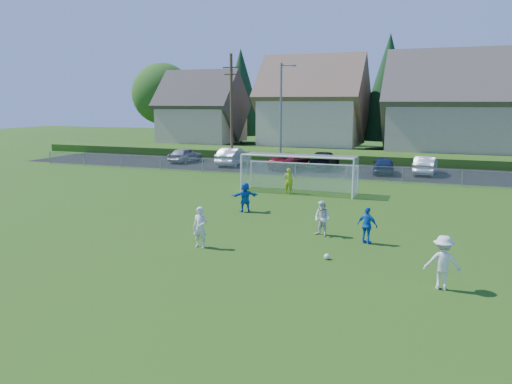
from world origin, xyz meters
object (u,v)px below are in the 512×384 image
at_px(car_b, 233,156).
at_px(soccer_goal, 300,168).
at_px(car_a, 185,155).
at_px(car_f, 425,165).
at_px(player_blue_b, 245,197).
at_px(player_white_b, 322,219).
at_px(car_d, 324,160).
at_px(player_white_a, 200,227).
at_px(car_c, 291,161).
at_px(player_blue_a, 367,225).
at_px(soccer_ball, 327,257).
at_px(player_white_c, 443,263).
at_px(goalkeeper, 289,181).
at_px(car_e, 383,165).

xyz_separation_m(car_b, soccer_goal, (9.57, -11.29, 0.82)).
distance_m(car_a, car_f, 22.11).
relative_size(player_blue_b, car_f, 0.36).
bearing_deg(car_a, player_white_b, 135.86).
relative_size(car_a, car_d, 0.80).
bearing_deg(player_white_a, car_b, 110.07).
height_order(car_c, car_f, car_f).
height_order(player_blue_a, car_c, player_blue_a).
xyz_separation_m(player_white_b, car_a, (-18.56, 21.63, -0.07)).
bearing_deg(player_blue_b, player_blue_a, 118.07).
bearing_deg(car_a, car_c, -179.47).
relative_size(soccer_ball, car_d, 0.04).
bearing_deg(car_a, soccer_ball, 133.39).
bearing_deg(soccer_ball, car_a, 128.15).
relative_size(player_white_b, soccer_goal, 0.21).
distance_m(player_white_c, player_blue_b, 12.95).
bearing_deg(player_white_b, car_d, 128.02).
relative_size(player_white_c, player_blue_b, 1.08).
xyz_separation_m(player_white_a, car_c, (-3.42, 24.21, -0.13)).
bearing_deg(soccer_ball, player_blue_a, 67.79).
height_order(car_c, car_d, car_d).
bearing_deg(player_white_c, goalkeeper, -59.91).
bearing_deg(soccer_ball, car_c, 109.74).
xyz_separation_m(player_blue_a, car_a, (-20.59, 22.14, -0.06)).
xyz_separation_m(goalkeeper, car_a, (-14.16, 12.22, -0.10)).
distance_m(player_blue_a, car_a, 30.24).
relative_size(player_white_a, player_blue_a, 1.09).
relative_size(car_f, soccer_goal, 0.60).
bearing_deg(car_b, car_f, 176.99).
bearing_deg(player_blue_b, car_d, -123.37).
xyz_separation_m(car_a, car_c, (10.91, -0.90, -0.00)).
xyz_separation_m(player_white_a, car_e, (4.55, 23.96, -0.14)).
height_order(player_white_a, soccer_goal, soccer_goal).
height_order(player_blue_b, car_c, player_blue_b).
bearing_deg(goalkeeper, player_blue_b, 78.42).
height_order(player_white_a, car_c, player_white_a).
relative_size(soccer_ball, player_blue_a, 0.14).
height_order(car_a, car_c, same).
bearing_deg(player_blue_a, car_a, -27.41).
xyz_separation_m(car_a, soccer_goal, (14.73, -11.67, 0.91)).
xyz_separation_m(player_white_c, car_f, (-1.45, 26.26, -0.14)).
height_order(player_white_a, car_d, player_white_a).
xyz_separation_m(player_white_a, car_f, (7.77, 24.87, -0.10)).
height_order(soccer_ball, player_blue_a, player_blue_a).
distance_m(soccer_ball, player_white_c, 4.46).
bearing_deg(car_c, car_d, -154.19).
bearing_deg(car_c, car_e, -174.64).
height_order(player_white_c, car_e, player_white_c).
distance_m(car_a, car_c, 10.95).
height_order(goalkeeper, car_c, goalkeeper).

